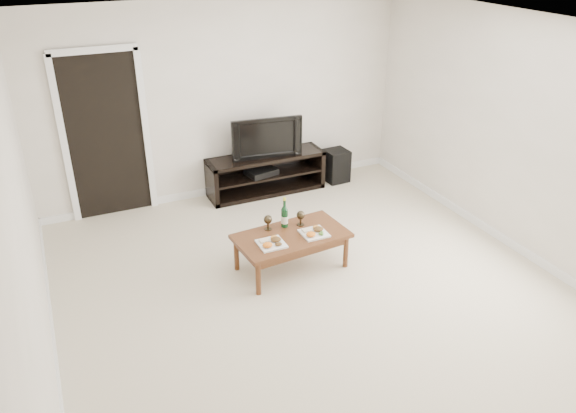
# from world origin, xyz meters

# --- Properties ---
(floor) EXTENTS (5.50, 5.50, 0.00)m
(floor) POSITION_xyz_m (0.00, 0.00, 0.00)
(floor) COLOR beige
(floor) RESTS_ON ground
(back_wall) EXTENTS (5.00, 0.04, 2.60)m
(back_wall) POSITION_xyz_m (0.00, 2.77, 1.30)
(back_wall) COLOR white
(back_wall) RESTS_ON ground
(ceiling) EXTENTS (5.00, 5.50, 0.04)m
(ceiling) POSITION_xyz_m (0.00, 0.00, 2.62)
(ceiling) COLOR white
(ceiling) RESTS_ON back_wall
(doorway) EXTENTS (0.90, 0.02, 2.05)m
(doorway) POSITION_xyz_m (-1.55, 2.73, 1.02)
(doorway) COLOR black
(doorway) RESTS_ON ground
(media_console) EXTENTS (1.63, 0.45, 0.55)m
(media_console) POSITION_xyz_m (0.47, 2.50, 0.28)
(media_console) COLOR black
(media_console) RESTS_ON ground
(television) EXTENTS (0.97, 0.24, 0.55)m
(television) POSITION_xyz_m (0.47, 2.50, 0.83)
(television) COLOR black
(television) RESTS_ON media_console
(av_receiver) EXTENTS (0.45, 0.37, 0.08)m
(av_receiver) POSITION_xyz_m (0.39, 2.48, 0.33)
(av_receiver) COLOR black
(av_receiver) RESTS_ON media_console
(subwoofer) EXTENTS (0.33, 0.33, 0.47)m
(subwoofer) POSITION_xyz_m (1.55, 2.44, 0.24)
(subwoofer) COLOR black
(subwoofer) RESTS_ON ground
(coffee_table) EXTENTS (1.24, 0.74, 0.42)m
(coffee_table) POSITION_xyz_m (-0.03, 0.57, 0.21)
(coffee_table) COLOR brown
(coffee_table) RESTS_ON ground
(plate_left) EXTENTS (0.27, 0.27, 0.07)m
(plate_left) POSITION_xyz_m (-0.30, 0.46, 0.45)
(plate_left) COLOR white
(plate_left) RESTS_ON coffee_table
(plate_right) EXTENTS (0.27, 0.27, 0.07)m
(plate_right) POSITION_xyz_m (0.20, 0.48, 0.45)
(plate_right) COLOR white
(plate_right) RESTS_ON coffee_table
(wine_bottle) EXTENTS (0.07, 0.07, 0.35)m
(wine_bottle) POSITION_xyz_m (-0.02, 0.76, 0.59)
(wine_bottle) COLOR #0D3216
(wine_bottle) RESTS_ON coffee_table
(goblet_left) EXTENTS (0.09, 0.09, 0.17)m
(goblet_left) POSITION_xyz_m (-0.21, 0.77, 0.51)
(goblet_left) COLOR #31291B
(goblet_left) RESTS_ON coffee_table
(goblet_right) EXTENTS (0.09, 0.09, 0.17)m
(goblet_right) POSITION_xyz_m (0.15, 0.72, 0.51)
(goblet_right) COLOR #31291B
(goblet_right) RESTS_ON coffee_table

